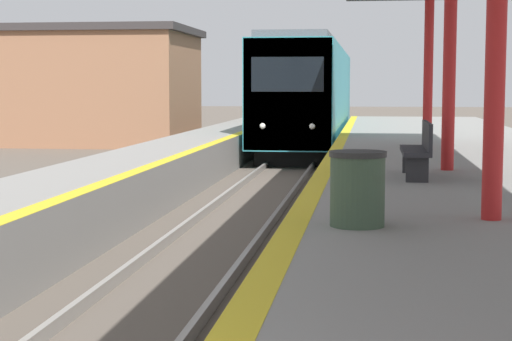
{
  "coord_description": "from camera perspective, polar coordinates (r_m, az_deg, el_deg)",
  "views": [
    {
      "loc": [
        2.47,
        -2.25,
        2.53
      ],
      "look_at": [
        -0.44,
        19.33,
        0.35
      ],
      "focal_mm": 60.0,
      "sensor_mm": 36.0,
      "label": 1
    }
  ],
  "objects": [
    {
      "name": "train",
      "position": [
        35.24,
        3.67,
        5.06
      ],
      "size": [
        2.69,
        20.01,
        4.19
      ],
      "color": "black",
      "rests_on": "ground"
    },
    {
      "name": "bench",
      "position": [
        14.32,
        10.83,
        1.5
      ],
      "size": [
        0.44,
        1.83,
        0.92
      ],
      "color": "#28282D",
      "rests_on": "platform_right"
    },
    {
      "name": "trash_bin",
      "position": [
        9.28,
        6.78,
        -1.2
      ],
      "size": [
        0.62,
        0.62,
        0.81
      ],
      "color": "#384C38",
      "rests_on": "platform_right"
    },
    {
      "name": "station_building",
      "position": [
        37.76,
        -11.19,
        5.56
      ],
      "size": [
        9.2,
        6.67,
        4.98
      ],
      "color": "#9E6B4C",
      "rests_on": "ground"
    }
  ]
}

